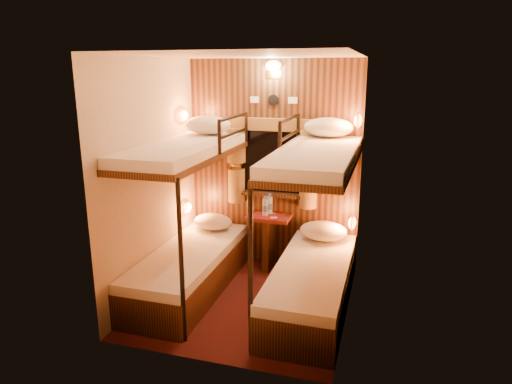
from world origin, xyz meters
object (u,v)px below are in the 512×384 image
(bunk_left, at_px, (189,240))
(bunk_right, at_px, (313,254))
(bottle_right, at_px, (265,207))
(bottle_left, at_px, (270,205))
(table, at_px, (269,234))

(bunk_left, distance_m, bunk_right, 1.30)
(bunk_left, bearing_deg, bottle_right, 51.08)
(bunk_right, xyz_separation_m, bottle_left, (-0.65, 0.84, 0.20))
(table, relative_size, bottle_left, 2.66)
(table, distance_m, bottle_right, 0.34)
(bunk_right, height_order, bottle_right, bunk_right)
(bottle_right, bearing_deg, table, 31.87)
(bunk_right, bearing_deg, bunk_left, 180.00)
(bottle_left, bearing_deg, bottle_right, -108.66)
(table, bearing_deg, bottle_right, -148.13)
(bunk_left, xyz_separation_m, table, (0.65, 0.78, -0.14))
(bottle_right, bearing_deg, bunk_left, -128.92)
(bottle_left, bearing_deg, table, -84.26)
(bunk_left, bearing_deg, bottle_left, 52.74)
(bunk_left, height_order, bunk_right, same)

